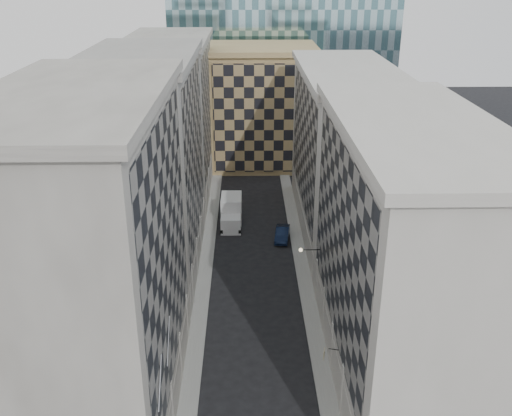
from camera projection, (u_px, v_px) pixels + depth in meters
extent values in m
cube|color=gray|center=(204.00, 276.00, 60.14)|extent=(1.50, 100.00, 0.15)
cube|color=gray|center=(304.00, 275.00, 60.33)|extent=(1.50, 100.00, 0.15)
cube|color=gray|center=(94.00, 271.00, 38.08)|extent=(10.00, 22.00, 23.00)
cube|color=gray|center=(166.00, 251.00, 37.57)|extent=(0.25, 19.36, 18.00)
cube|color=gray|center=(174.00, 388.00, 42.07)|extent=(0.45, 21.12, 3.20)
cube|color=gray|center=(72.00, 95.00, 33.40)|extent=(10.80, 22.80, 0.70)
cylinder|color=gray|center=(167.00, 408.00, 39.30)|extent=(0.90, 0.90, 4.40)
cylinder|color=gray|center=(176.00, 358.00, 44.35)|extent=(0.90, 0.90, 4.40)
cylinder|color=gray|center=(183.00, 317.00, 49.41)|extent=(0.90, 0.90, 4.40)
cube|color=gray|center=(147.00, 169.00, 58.49)|extent=(10.00, 22.00, 22.00)
cube|color=gray|center=(193.00, 155.00, 57.98)|extent=(0.25, 19.36, 17.00)
cube|color=gray|center=(197.00, 250.00, 62.28)|extent=(0.45, 21.12, 3.20)
cube|color=gray|center=(137.00, 56.00, 54.01)|extent=(10.80, 22.80, 0.70)
cylinder|color=gray|center=(189.00, 284.00, 54.46)|extent=(0.90, 0.90, 4.40)
cylinder|color=gray|center=(193.00, 257.00, 59.51)|extent=(0.90, 0.90, 4.40)
cylinder|color=gray|center=(197.00, 234.00, 64.57)|extent=(0.90, 0.90, 4.40)
cylinder|color=gray|center=(201.00, 215.00, 69.62)|extent=(0.90, 0.90, 4.40)
cube|color=gray|center=(172.00, 120.00, 78.89)|extent=(10.00, 22.00, 21.00)
cube|color=gray|center=(207.00, 109.00, 78.39)|extent=(0.25, 19.36, 16.00)
cube|color=gray|center=(209.00, 180.00, 82.49)|extent=(0.45, 21.12, 3.20)
cube|color=gray|center=(167.00, 39.00, 74.62)|extent=(10.80, 22.80, 0.70)
cylinder|color=gray|center=(204.00, 198.00, 74.67)|extent=(0.90, 0.90, 4.40)
cylinder|color=gray|center=(206.00, 183.00, 79.72)|extent=(0.90, 0.90, 4.40)
cylinder|color=gray|center=(208.00, 170.00, 84.78)|extent=(0.90, 0.90, 4.40)
cylinder|color=gray|center=(210.00, 158.00, 89.83)|extent=(0.90, 0.90, 4.40)
cube|color=beige|center=(404.00, 259.00, 42.73)|extent=(10.00, 26.00, 20.00)
cube|color=gray|center=(340.00, 242.00, 42.05)|extent=(0.25, 22.88, 15.00)
cube|color=beige|center=(334.00, 352.00, 45.96)|extent=(0.45, 24.96, 3.20)
cube|color=beige|center=(419.00, 125.00, 38.65)|extent=(10.80, 26.80, 0.70)
cylinder|color=beige|center=(347.00, 390.00, 40.95)|extent=(0.90, 0.90, 4.40)
cylinder|color=beige|center=(336.00, 346.00, 45.73)|extent=(0.90, 0.90, 4.40)
cylinder|color=beige|center=(327.00, 310.00, 50.50)|extent=(0.90, 0.90, 4.40)
cylinder|color=beige|center=(320.00, 280.00, 55.28)|extent=(0.90, 0.90, 4.40)
cube|color=beige|center=(345.00, 155.00, 67.74)|extent=(10.00, 28.00, 19.00)
cube|color=gray|center=(304.00, 143.00, 67.06)|extent=(0.25, 24.64, 14.00)
cube|color=beige|center=(302.00, 216.00, 70.77)|extent=(0.45, 26.88, 3.20)
cube|color=beige|center=(350.00, 71.00, 63.85)|extent=(10.80, 28.80, 0.70)
cube|color=tan|center=(263.00, 108.00, 91.66)|extent=(16.00, 14.00, 18.00)
cube|color=tan|center=(264.00, 119.00, 85.14)|extent=(15.20, 0.25, 16.50)
cube|color=tan|center=(263.00, 48.00, 87.95)|extent=(16.80, 14.80, 0.80)
cube|color=#302A25|center=(249.00, 63.00, 102.52)|extent=(6.00, 6.00, 28.00)
cylinder|color=gray|center=(160.00, 383.00, 33.11)|extent=(0.10, 2.33, 2.33)
cylinder|color=gray|center=(168.00, 341.00, 36.79)|extent=(0.10, 2.33, 2.33)
cylinder|color=black|center=(311.00, 250.00, 52.40)|extent=(1.80, 0.08, 0.08)
sphere|color=#FFE5B2|center=(301.00, 250.00, 52.38)|extent=(0.36, 0.36, 0.36)
cube|color=white|center=(231.00, 224.00, 70.08)|extent=(2.47, 2.69, 2.01)
cube|color=white|center=(231.00, 209.00, 72.46)|extent=(2.59, 4.03, 3.46)
cylinder|color=black|center=(222.00, 230.00, 69.44)|extent=(0.34, 1.01, 1.00)
cylinder|color=black|center=(240.00, 230.00, 69.47)|extent=(0.34, 1.01, 1.00)
cylinder|color=black|center=(223.00, 213.00, 74.16)|extent=(0.34, 1.01, 1.00)
cylinder|color=black|center=(240.00, 213.00, 74.18)|extent=(0.34, 1.01, 1.00)
imported|color=#0E1934|center=(282.00, 234.00, 68.04)|extent=(2.15, 4.62, 1.47)
cylinder|color=black|center=(334.00, 349.00, 42.09)|extent=(0.77, 0.25, 0.06)
cube|color=#BBB189|center=(324.00, 354.00, 42.24)|extent=(0.23, 0.68, 0.69)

